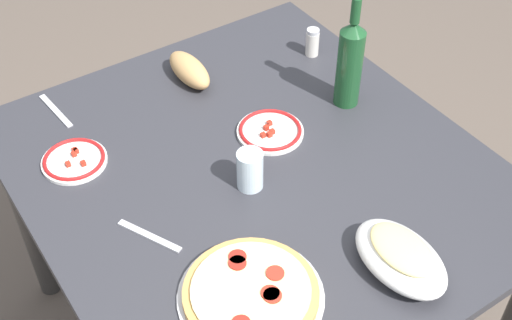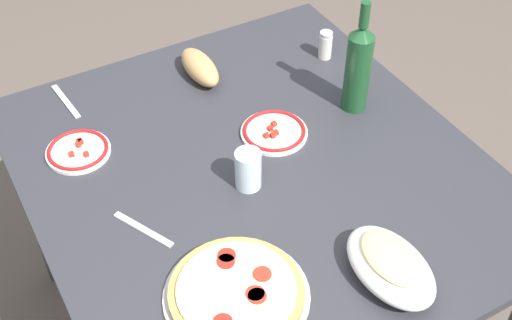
# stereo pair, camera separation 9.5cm
# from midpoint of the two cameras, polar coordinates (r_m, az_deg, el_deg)

# --- Properties ---
(dining_table) EXTENTS (1.21, 1.09, 0.75)m
(dining_table) POSITION_cam_midpoint_polar(r_m,az_deg,el_deg) (1.79, 1.52, -3.35)
(dining_table) COLOR #2D2D33
(dining_table) RESTS_ON ground
(pepperoni_pizza) EXTENTS (0.31, 0.31, 0.03)m
(pepperoni_pizza) POSITION_cam_midpoint_polar(r_m,az_deg,el_deg) (1.45, 0.27, -11.06)
(pepperoni_pizza) COLOR #B7B7BC
(pepperoni_pizza) RESTS_ON dining_table
(baked_pasta_dish) EXTENTS (0.24, 0.15, 0.08)m
(baked_pasta_dish) POSITION_cam_midpoint_polar(r_m,az_deg,el_deg) (1.50, 12.98, -8.57)
(baked_pasta_dish) COLOR white
(baked_pasta_dish) RESTS_ON dining_table
(wine_bottle) EXTENTS (0.07, 0.07, 0.33)m
(wine_bottle) POSITION_cam_midpoint_polar(r_m,az_deg,el_deg) (1.85, 10.01, 7.66)
(wine_bottle) COLOR #194723
(wine_bottle) RESTS_ON dining_table
(water_glass) EXTENTS (0.06, 0.06, 0.10)m
(water_glass) POSITION_cam_midpoint_polar(r_m,az_deg,el_deg) (1.64, 1.00, -0.85)
(water_glass) COLOR silver
(water_glass) RESTS_ON dining_table
(side_plate_near) EXTENTS (0.18, 0.18, 0.02)m
(side_plate_near) POSITION_cam_midpoint_polar(r_m,az_deg,el_deg) (1.80, 3.03, 2.34)
(side_plate_near) COLOR white
(side_plate_near) RESTS_ON dining_table
(side_plate_far) EXTENTS (0.17, 0.17, 0.02)m
(side_plate_far) POSITION_cam_midpoint_polar(r_m,az_deg,el_deg) (1.79, -13.17, 0.73)
(side_plate_far) COLOR white
(side_plate_far) RESTS_ON dining_table
(bread_loaf) EXTENTS (0.19, 0.08, 0.07)m
(bread_loaf) POSITION_cam_midpoint_polar(r_m,az_deg,el_deg) (1.99, -3.34, 7.71)
(bread_loaf) COLOR tan
(bread_loaf) RESTS_ON dining_table
(spice_shaker) EXTENTS (0.04, 0.04, 0.09)m
(spice_shaker) POSITION_cam_midpoint_polar(r_m,az_deg,el_deg) (2.08, 7.14, 9.48)
(spice_shaker) COLOR silver
(spice_shaker) RESTS_ON dining_table
(fork_left) EXTENTS (0.16, 0.09, 0.00)m
(fork_left) POSITION_cam_midpoint_polar(r_m,az_deg,el_deg) (1.59, -7.70, -5.81)
(fork_left) COLOR #B7B7BC
(fork_left) RESTS_ON dining_table
(fork_right) EXTENTS (0.17, 0.03, 0.00)m
(fork_right) POSITION_cam_midpoint_polar(r_m,az_deg,el_deg) (1.97, -14.28, 4.75)
(fork_right) COLOR #B7B7BC
(fork_right) RESTS_ON dining_table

